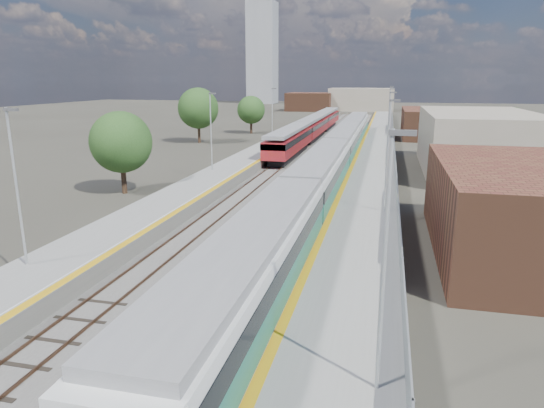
% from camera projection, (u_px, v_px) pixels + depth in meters
% --- Properties ---
extents(ground, '(320.00, 320.00, 0.00)m').
position_uv_depth(ground, '(333.00, 159.00, 61.08)').
color(ground, '#47443A').
rests_on(ground, ground).
extents(ballast_bed, '(10.50, 155.00, 0.06)m').
position_uv_depth(ballast_bed, '(318.00, 155.00, 63.93)').
color(ballast_bed, '#565451').
rests_on(ballast_bed, ground).
extents(tracks, '(8.96, 160.00, 0.17)m').
position_uv_depth(tracks, '(324.00, 153.00, 65.35)').
color(tracks, '#4C3323').
rests_on(tracks, ground).
extents(platform_right, '(4.70, 155.00, 8.52)m').
position_uv_depth(platform_right, '(376.00, 153.00, 62.12)').
color(platform_right, slate).
rests_on(platform_right, ground).
extents(platform_left, '(4.30, 155.00, 8.52)m').
position_uv_depth(platform_left, '(268.00, 150.00, 65.31)').
color(platform_left, slate).
rests_on(platform_left, ground).
extents(buildings, '(72.00, 185.50, 40.00)m').
position_uv_depth(buildings, '(306.00, 76.00, 145.93)').
color(buildings, brown).
rests_on(buildings, ground).
extents(green_train, '(3.01, 83.85, 3.32)m').
position_uv_depth(green_train, '(335.00, 155.00, 49.07)').
color(green_train, black).
rests_on(green_train, ground).
extents(red_train, '(2.85, 57.82, 3.60)m').
position_uv_depth(red_train, '(313.00, 127.00, 79.85)').
color(red_train, black).
rests_on(red_train, ground).
extents(tree_a, '(5.27, 5.27, 7.15)m').
position_uv_depth(tree_a, '(121.00, 142.00, 41.49)').
color(tree_a, '#382619').
rests_on(tree_a, ground).
extents(tree_b, '(6.29, 6.29, 8.52)m').
position_uv_depth(tree_b, '(198.00, 108.00, 75.09)').
color(tree_b, '#382619').
rests_on(tree_b, ground).
extents(tree_c, '(5.05, 5.05, 6.85)m').
position_uv_depth(tree_c, '(251.00, 110.00, 88.47)').
color(tree_c, '#382619').
rests_on(tree_c, ground).
extents(tree_d, '(4.41, 4.41, 5.98)m').
position_uv_depth(tree_d, '(511.00, 123.00, 68.29)').
color(tree_d, '#382619').
rests_on(tree_d, ground).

